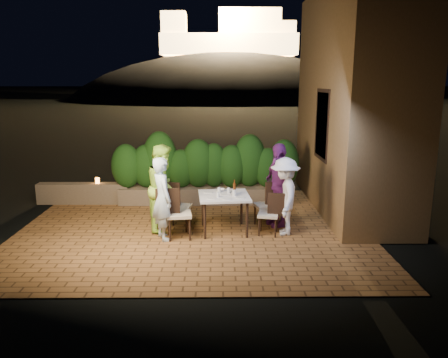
{
  "coord_description": "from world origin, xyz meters",
  "views": [
    {
      "loc": [
        0.53,
        -8.07,
        2.97
      ],
      "look_at": [
        0.63,
        0.33,
        1.05
      ],
      "focal_mm": 35.0,
      "sensor_mm": 36.0,
      "label": 1
    }
  ],
  "objects_px": {
    "diner_green": "(164,187)",
    "diner_blue": "(163,199)",
    "chair_right_front": "(268,214)",
    "diner_purple": "(278,185)",
    "bowl": "(221,190)",
    "chair_left_back": "(179,206)",
    "chair_left_front": "(179,213)",
    "parapet_lamp": "(97,181)",
    "beer_bottle": "(234,187)",
    "diner_white": "(285,196)",
    "dining_table": "(224,213)",
    "chair_right_back": "(266,204)"
  },
  "relations": [
    {
      "from": "chair_left_front",
      "to": "chair_right_front",
      "type": "relative_size",
      "value": 1.17
    },
    {
      "from": "chair_right_front",
      "to": "diner_purple",
      "type": "xyz_separation_m",
      "value": [
        0.26,
        0.55,
        0.44
      ]
    },
    {
      "from": "bowl",
      "to": "parapet_lamp",
      "type": "relative_size",
      "value": 1.19
    },
    {
      "from": "beer_bottle",
      "to": "chair_left_front",
      "type": "relative_size",
      "value": 0.3
    },
    {
      "from": "chair_right_front",
      "to": "diner_green",
      "type": "height_order",
      "value": "diner_green"
    },
    {
      "from": "chair_right_back",
      "to": "diner_blue",
      "type": "xyz_separation_m",
      "value": [
        -2.02,
        -0.69,
        0.32
      ]
    },
    {
      "from": "bowl",
      "to": "diner_white",
      "type": "xyz_separation_m",
      "value": [
        1.24,
        -0.48,
        -0.01
      ]
    },
    {
      "from": "chair_left_front",
      "to": "diner_white",
      "type": "distance_m",
      "value": 2.06
    },
    {
      "from": "bowl",
      "to": "chair_left_front",
      "type": "relative_size",
      "value": 0.17
    },
    {
      "from": "chair_left_back",
      "to": "parapet_lamp",
      "type": "bearing_deg",
      "value": 147.14
    },
    {
      "from": "chair_right_front",
      "to": "diner_blue",
      "type": "distance_m",
      "value": 2.07
    },
    {
      "from": "beer_bottle",
      "to": "chair_left_front",
      "type": "xyz_separation_m",
      "value": [
        -1.06,
        -0.4,
        -0.41
      ]
    },
    {
      "from": "chair_right_front",
      "to": "chair_left_front",
      "type": "bearing_deg",
      "value": 18.28
    },
    {
      "from": "chair_right_front",
      "to": "diner_purple",
      "type": "distance_m",
      "value": 0.75
    },
    {
      "from": "diner_blue",
      "to": "diner_purple",
      "type": "distance_m",
      "value": 2.41
    },
    {
      "from": "dining_table",
      "to": "beer_bottle",
      "type": "height_order",
      "value": "beer_bottle"
    },
    {
      "from": "chair_right_front",
      "to": "diner_green",
      "type": "bearing_deg",
      "value": 2.83
    },
    {
      "from": "diner_blue",
      "to": "diner_white",
      "type": "height_order",
      "value": "diner_blue"
    },
    {
      "from": "beer_bottle",
      "to": "diner_blue",
      "type": "relative_size",
      "value": 0.19
    },
    {
      "from": "beer_bottle",
      "to": "parapet_lamp",
      "type": "distance_m",
      "value": 3.86
    },
    {
      "from": "chair_left_front",
      "to": "chair_left_back",
      "type": "distance_m",
      "value": 0.51
    },
    {
      "from": "bowl",
      "to": "chair_left_back",
      "type": "bearing_deg",
      "value": -168.19
    },
    {
      "from": "beer_bottle",
      "to": "diner_blue",
      "type": "distance_m",
      "value": 1.44
    },
    {
      "from": "parapet_lamp",
      "to": "diner_white",
      "type": "bearing_deg",
      "value": -27.69
    },
    {
      "from": "diner_green",
      "to": "diner_purple",
      "type": "relative_size",
      "value": 1.0
    },
    {
      "from": "diner_green",
      "to": "parapet_lamp",
      "type": "height_order",
      "value": "diner_green"
    },
    {
      "from": "chair_right_back",
      "to": "diner_blue",
      "type": "distance_m",
      "value": 2.16
    },
    {
      "from": "diner_purple",
      "to": "chair_right_back",
      "type": "bearing_deg",
      "value": -90.42
    },
    {
      "from": "chair_left_back",
      "to": "chair_right_front",
      "type": "bearing_deg",
      "value": -1.86
    },
    {
      "from": "chair_right_back",
      "to": "diner_blue",
      "type": "bearing_deg",
      "value": 4.85
    },
    {
      "from": "diner_purple",
      "to": "parapet_lamp",
      "type": "xyz_separation_m",
      "value": [
        -4.18,
        1.7,
        -0.29
      ]
    },
    {
      "from": "beer_bottle",
      "to": "diner_green",
      "type": "distance_m",
      "value": 1.41
    },
    {
      "from": "dining_table",
      "to": "chair_left_front",
      "type": "distance_m",
      "value": 0.94
    },
    {
      "from": "beer_bottle",
      "to": "chair_right_back",
      "type": "bearing_deg",
      "value": 20.53
    },
    {
      "from": "diner_green",
      "to": "parapet_lamp",
      "type": "bearing_deg",
      "value": 47.46
    },
    {
      "from": "diner_blue",
      "to": "diner_green",
      "type": "relative_size",
      "value": 0.91
    },
    {
      "from": "dining_table",
      "to": "bowl",
      "type": "distance_m",
      "value": 0.52
    },
    {
      "from": "diner_green",
      "to": "diner_blue",
      "type": "bearing_deg",
      "value": -172.23
    },
    {
      "from": "bowl",
      "to": "diner_purple",
      "type": "distance_m",
      "value": 1.18
    },
    {
      "from": "beer_bottle",
      "to": "diner_white",
      "type": "height_order",
      "value": "diner_white"
    },
    {
      "from": "beer_bottle",
      "to": "parapet_lamp",
      "type": "height_order",
      "value": "beer_bottle"
    },
    {
      "from": "chair_left_back",
      "to": "diner_purple",
      "type": "bearing_deg",
      "value": 14.96
    },
    {
      "from": "chair_left_back",
      "to": "diner_blue",
      "type": "bearing_deg",
      "value": -105.82
    },
    {
      "from": "chair_right_back",
      "to": "diner_purple",
      "type": "xyz_separation_m",
      "value": [
        0.25,
        0.08,
        0.39
      ]
    },
    {
      "from": "diner_blue",
      "to": "parapet_lamp",
      "type": "distance_m",
      "value": 3.13
    },
    {
      "from": "chair_left_front",
      "to": "parapet_lamp",
      "type": "relative_size",
      "value": 7.01
    },
    {
      "from": "beer_bottle",
      "to": "chair_left_front",
      "type": "distance_m",
      "value": 1.21
    },
    {
      "from": "bowl",
      "to": "chair_right_front",
      "type": "relative_size",
      "value": 0.2
    },
    {
      "from": "dining_table",
      "to": "diner_blue",
      "type": "xyz_separation_m",
      "value": [
        -1.16,
        -0.41,
        0.42
      ]
    },
    {
      "from": "bowl",
      "to": "diner_green",
      "type": "bearing_deg",
      "value": -171.81
    }
  ]
}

